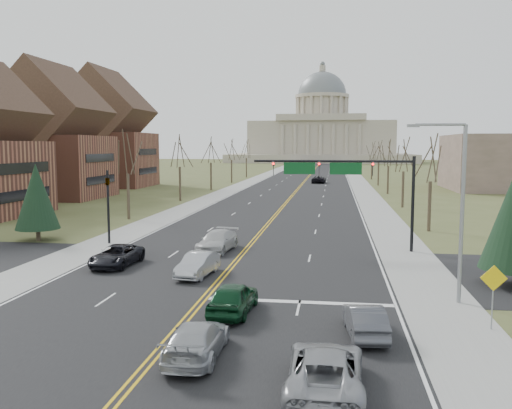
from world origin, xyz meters
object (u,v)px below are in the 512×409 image
(car_nb_inner_lead, at_px, (233,298))
(car_nb_outer_lead, at_px, (365,320))
(car_far_nb, at_px, (319,179))
(signal_left, at_px, (108,198))
(warn_sign, at_px, (493,285))
(car_sb_inner_lead, at_px, (198,265))
(car_nb_outer_second, at_px, (325,370))
(car_sb_outer_lead, at_px, (117,256))
(street_light, at_px, (457,201))
(car_nb_inner_second, at_px, (197,340))
(car_far_sb, at_px, (303,169))
(car_sb_inner_second, at_px, (217,241))
(signal_mast, at_px, (345,175))

(car_nb_inner_lead, height_order, car_nb_outer_lead, car_nb_inner_lead)
(car_far_nb, bearing_deg, signal_left, 83.17)
(warn_sign, xyz_separation_m, car_sb_inner_lead, (-15.05, 7.70, -1.30))
(car_nb_outer_second, relative_size, car_sb_outer_lead, 1.08)
(street_light, distance_m, car_nb_inner_second, 14.91)
(car_sb_outer_lead, bearing_deg, street_light, -12.83)
(signal_left, distance_m, car_nb_inner_second, 26.08)
(signal_left, distance_m, car_far_sb, 129.04)
(car_nb_inner_second, relative_size, car_sb_inner_second, 0.89)
(car_nb_inner_lead, distance_m, car_far_sb, 145.65)
(car_nb_outer_lead, xyz_separation_m, car_sb_inner_second, (-10.07, 17.22, 0.09))
(street_light, height_order, car_nb_outer_lead, street_light)
(street_light, bearing_deg, signal_left, 150.88)
(warn_sign, height_order, car_sb_outer_lead, warn_sign)
(car_sb_outer_lead, bearing_deg, car_nb_outer_lead, -32.95)
(car_sb_outer_lead, height_order, car_far_sb, car_far_sb)
(signal_left, bearing_deg, car_nb_outer_second, -53.82)
(car_nb_outer_second, bearing_deg, signal_mast, -91.85)
(car_nb_inner_lead, distance_m, car_sb_inner_second, 15.54)
(warn_sign, xyz_separation_m, car_far_nb, (-10.12, 93.45, -1.20))
(street_light, bearing_deg, signal_mast, 111.41)
(car_far_nb, bearing_deg, car_sb_inner_lead, 90.97)
(car_nb_outer_second, relative_size, car_far_nb, 0.92)
(car_nb_outer_lead, xyz_separation_m, car_sb_outer_lead, (-15.61, 11.25, 0.01))
(car_nb_outer_second, bearing_deg, street_light, -119.15)
(signal_mast, relative_size, car_nb_inner_second, 2.59)
(car_sb_inner_second, height_order, car_far_sb, car_sb_inner_second)
(car_sb_inner_second, xyz_separation_m, car_far_sb, (-0.97, 130.56, -0.07))
(car_nb_outer_lead, bearing_deg, car_nb_inner_lead, -26.16)
(signal_mast, bearing_deg, car_far_sb, 94.65)
(car_nb_inner_second, bearing_deg, street_light, -142.29)
(car_sb_outer_lead, height_order, car_far_nb, car_far_nb)
(warn_sign, distance_m, car_nb_inner_second, 12.89)
(street_light, xyz_separation_m, car_far_nb, (-9.36, 89.44, -4.41))
(signal_left, height_order, car_far_nb, signal_left)
(signal_left, distance_m, car_sb_outer_lead, 9.23)
(car_sb_outer_lead, bearing_deg, car_far_nb, 85.36)
(car_far_sb, bearing_deg, car_nb_inner_second, -82.58)
(car_far_sb, bearing_deg, car_nb_outer_second, -80.80)
(car_nb_inner_lead, height_order, car_nb_inner_second, car_nb_inner_lead)
(warn_sign, height_order, car_sb_inner_lead, warn_sign)
(car_nb_inner_second, bearing_deg, car_far_nb, -91.79)
(signal_mast, relative_size, car_far_nb, 2.10)
(car_sb_outer_lead, bearing_deg, warn_sign, -21.90)
(warn_sign, relative_size, car_nb_inner_second, 0.61)
(car_nb_inner_lead, distance_m, car_far_nb, 92.78)
(warn_sign, xyz_separation_m, car_nb_inner_second, (-11.88, -4.82, -1.32))
(street_light, relative_size, car_nb_inner_second, 1.94)
(street_light, bearing_deg, warn_sign, -79.25)
(car_nb_outer_lead, distance_m, car_sb_outer_lead, 19.24)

